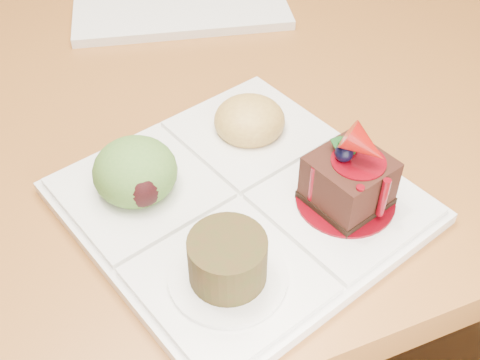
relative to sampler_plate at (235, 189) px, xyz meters
name	(u,v)px	position (x,y,z in m)	size (l,w,h in m)	color
ground	(147,210)	(0.04, 0.73, -0.77)	(6.00, 6.00, 0.00)	brown
sampler_plate	(235,189)	(0.00, 0.00, 0.00)	(0.34, 0.34, 0.11)	white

